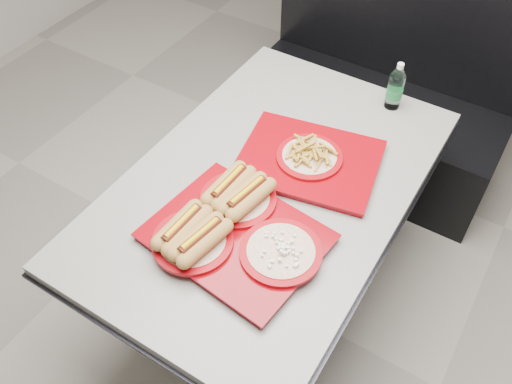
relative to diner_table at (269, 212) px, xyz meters
The scene contains 6 objects.
ground 0.58m from the diner_table, ahead, with size 6.00×6.00×0.00m, color gray.
diner_table is the anchor object (origin of this frame).
booth_bench 1.11m from the diner_table, 90.00° to the left, with size 1.30×0.57×1.35m.
tray_near 0.34m from the diner_table, 85.32° to the right, with size 0.56×0.48×0.11m.
tray_far 0.25m from the diner_table, 62.98° to the left, with size 0.54×0.46×0.09m.
water_bottle 0.69m from the diner_table, 71.79° to the left, with size 0.06×0.06×0.20m.
Camera 1 is at (0.64, -1.11, 2.11)m, focal length 38.00 mm.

